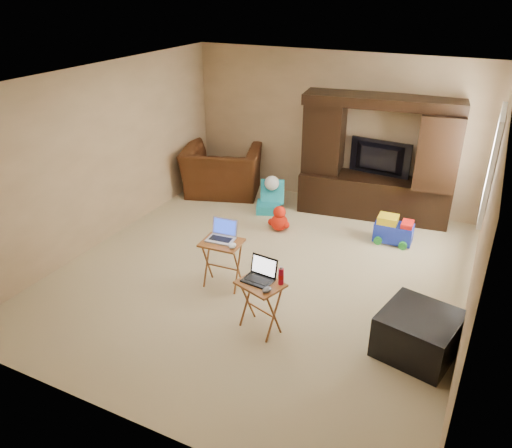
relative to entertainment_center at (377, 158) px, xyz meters
The scene contains 22 objects.
floor 2.74m from the entertainment_center, 108.93° to the right, with size 5.50×5.50×0.00m, color beige.
ceiling 2.99m from the entertainment_center, 108.93° to the right, with size 5.50×5.50×0.00m, color silver.
wall_back 0.94m from the entertainment_center, 158.59° to the left, with size 5.00×5.00×0.00m, color tan.
wall_front 5.25m from the entertainment_center, 99.13° to the right, with size 5.00×5.00×0.00m, color tan.
wall_left 4.13m from the entertainment_center, 143.96° to the right, with size 5.50×5.50×0.00m, color tan.
wall_right 2.96m from the entertainment_center, 55.46° to the right, with size 5.50×5.50×0.00m, color tan.
window_pane 1.92m from the entertainment_center, 27.93° to the right, with size 1.20×1.20×0.00m, color white.
window_frame 1.90m from the entertainment_center, 28.22° to the right, with size 0.06×1.14×1.34m, color white.
entertainment_center is the anchor object (origin of this frame).
television 0.09m from the entertainment_center, 90.00° to the left, with size 0.98×0.13×0.57m, color black.
recliner 2.71m from the entertainment_center, behind, with size 1.32×1.15×0.86m, color #41210D.
child_rocker 1.83m from the entertainment_center, 157.76° to the right, with size 0.39×0.45×0.52m, color teal, non-canonical shape.
plush_toy 1.82m from the entertainment_center, 133.40° to the right, with size 0.36×0.30×0.40m, color red, non-canonical shape.
push_toy 1.24m from the entertainment_center, 57.35° to the right, with size 0.56×0.40×0.42m, color #182CC0, non-canonical shape.
ottoman 3.47m from the entertainment_center, 67.96° to the right, with size 0.73×0.73×0.47m, color black.
tray_table_left 3.22m from the entertainment_center, 111.31° to the right, with size 0.48×0.39×0.63m, color #9C5725.
tray_table_right 3.60m from the entertainment_center, 95.57° to the right, with size 0.46×0.37×0.60m, color #A25B27.
laptop_left 3.14m from the entertainment_center, 112.02° to the right, with size 0.33×0.27×0.24m, color #BBBABF.
laptop_right 3.53m from the entertainment_center, 96.25° to the right, with size 0.32×0.26×0.24m, color black.
mouse_left 3.17m from the entertainment_center, 107.63° to the right, with size 0.08×0.13×0.05m, color white.
mouse_right 3.66m from the entertainment_center, 93.35° to the right, with size 0.08×0.12×0.05m, color #47474C.
water_bottle 3.45m from the entertainment_center, 92.38° to the right, with size 0.06×0.06×0.19m, color red.
Camera 1 is at (2.40, -5.11, 3.50)m, focal length 35.00 mm.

